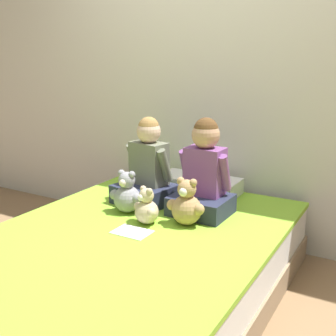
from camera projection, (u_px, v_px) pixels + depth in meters
ground_plane at (135, 296)px, 2.46m from camera, size 14.00×14.00×0.00m
wall_behind_bed at (216, 72)px, 3.06m from camera, size 8.00×0.06×2.50m
bed at (134, 265)px, 2.41m from camera, size 1.52×2.01×0.41m
child_on_left at (147, 170)px, 2.80m from camera, size 0.41×0.38×0.58m
child_on_right at (204, 174)px, 2.59m from camera, size 0.36×0.31×0.60m
teddy_bear_held_by_left_child at (127, 195)px, 2.63m from camera, size 0.23×0.17×0.27m
teddy_bear_held_by_right_child at (187, 205)px, 2.44m from camera, size 0.24×0.18×0.28m
teddy_bear_between_children at (146, 208)px, 2.46m from camera, size 0.18×0.14×0.22m
pillow_at_headboard at (199, 184)px, 3.05m from camera, size 0.59×0.27×0.11m
sign_card at (131, 232)px, 2.35m from camera, size 0.21×0.15×0.00m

